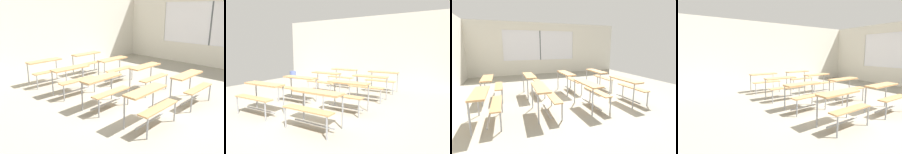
{
  "view_description": "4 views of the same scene",
  "coord_description": "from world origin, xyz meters",
  "views": [
    {
      "loc": [
        -4.62,
        -3.5,
        2.34
      ],
      "look_at": [
        -0.02,
        1.04,
        0.45
      ],
      "focal_mm": 38.66,
      "sensor_mm": 36.0,
      "label": 1
    },
    {
      "loc": [
        3.14,
        -3.83,
        1.59
      ],
      "look_at": [
        -0.17,
        1.54,
        0.66
      ],
      "focal_mm": 31.23,
      "sensor_mm": 36.0,
      "label": 2
    },
    {
      "loc": [
        -4.69,
        2.64,
        1.76
      ],
      "look_at": [
        0.89,
        0.53,
        0.56
      ],
      "focal_mm": 25.93,
      "sensor_mm": 36.0,
      "label": 3
    },
    {
      "loc": [
        -3.8,
        -3.3,
        1.6
      ],
      "look_at": [
        -0.56,
        1.67,
        0.75
      ],
      "focal_mm": 28.0,
      "sensor_mm": 36.0,
      "label": 4
    }
  ],
  "objects": [
    {
      "name": "desk_bench_r1c1",
      "position": [
        0.78,
        0.39,
        0.56
      ],
      "size": [
        1.1,
        0.6,
        0.74
      ],
      "rotation": [
        0.0,
        0.0,
        0.01
      ],
      "color": "tan",
      "rests_on": "ground"
    },
    {
      "name": "desk_bench_r0c1",
      "position": [
        0.79,
        -0.9,
        0.56
      ],
      "size": [
        1.11,
        0.6,
        0.74
      ],
      "rotation": [
        0.0,
        0.0,
        0.01
      ],
      "color": "tan",
      "rests_on": "ground"
    },
    {
      "name": "desk_bench_r2c0",
      "position": [
        -0.85,
        1.72,
        0.56
      ],
      "size": [
        1.12,
        0.63,
        0.74
      ],
      "rotation": [
        0.0,
        0.0,
        -0.04
      ],
      "color": "tan",
      "rests_on": "ground"
    },
    {
      "name": "ground",
      "position": [
        0.0,
        0.0,
        -0.03
      ],
      "size": [
        10.0,
        9.0,
        0.05
      ],
      "primitive_type": "cube",
      "color": "gray"
    },
    {
      "name": "desk_bench_r2c1",
      "position": [
        0.82,
        1.73,
        0.56
      ],
      "size": [
        1.11,
        0.6,
        0.74
      ],
      "rotation": [
        0.0,
        0.0,
        0.01
      ],
      "color": "tan",
      "rests_on": "ground"
    },
    {
      "name": "desk_bench_r0c0",
      "position": [
        -0.88,
        -0.88,
        0.56
      ],
      "size": [
        1.12,
        0.62,
        0.74
      ],
      "rotation": [
        0.0,
        0.0,
        0.03
      ],
      "color": "tan",
      "rests_on": "ground"
    },
    {
      "name": "desk_bench_r1c0",
      "position": [
        -0.89,
        0.41,
        0.56
      ],
      "size": [
        1.12,
        0.62,
        0.74
      ],
      "rotation": [
        0.0,
        0.0,
        0.03
      ],
      "color": "tan",
      "rests_on": "ground"
    },
    {
      "name": "desk_bench_r3c0",
      "position": [
        -0.87,
        3.06,
        0.56
      ],
      "size": [
        1.11,
        0.61,
        0.74
      ],
      "rotation": [
        0.0,
        0.0,
        -0.02
      ],
      "color": "tan",
      "rests_on": "ground"
    },
    {
      "name": "desk_bench_r3c1",
      "position": [
        0.81,
        3.04,
        0.56
      ],
      "size": [
        1.1,
        0.59,
        0.74
      ],
      "rotation": [
        0.0,
        0.0,
        -0.0
      ],
      "color": "tan",
      "rests_on": "ground"
    },
    {
      "name": "wall_back",
      "position": [
        0.0,
        4.5,
        1.5
      ],
      "size": [
        10.0,
        0.12,
        3.0
      ],
      "primitive_type": "cube",
      "color": "silver",
      "rests_on": "ground"
    }
  ]
}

